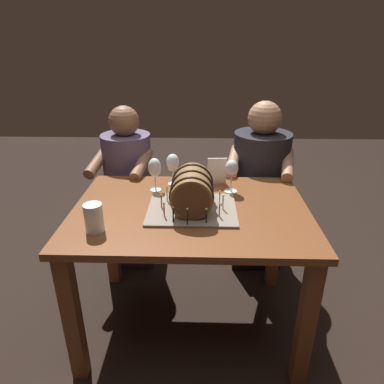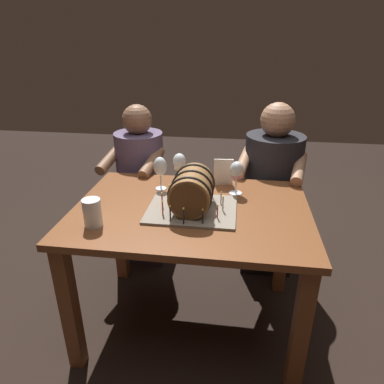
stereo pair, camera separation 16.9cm
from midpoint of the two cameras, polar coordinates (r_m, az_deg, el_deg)
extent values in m
plane|color=black|center=(2.20, -2.54, -20.36)|extent=(8.00, 8.00, 0.00)
cube|color=brown|center=(1.76, -2.97, -3.21)|extent=(1.18, 0.85, 0.03)
cube|color=brown|center=(1.81, -21.69, -18.80)|extent=(0.07, 0.07, 0.71)
cube|color=brown|center=(1.73, 15.37, -20.16)|extent=(0.07, 0.07, 0.71)
cube|color=brown|center=(2.35, -15.18, -6.90)|extent=(0.07, 0.07, 0.71)
cube|color=brown|center=(2.29, 11.43, -7.40)|extent=(0.07, 0.07, 0.71)
cube|color=gray|center=(1.73, -2.80, -2.91)|extent=(0.44, 0.35, 0.01)
cylinder|color=brown|center=(1.68, -2.87, 0.24)|extent=(0.20, 0.25, 0.20)
cylinder|color=#4F371E|center=(1.57, -3.21, -1.67)|extent=(0.17, 0.00, 0.17)
cylinder|color=#4F371E|center=(1.80, -2.57, 1.89)|extent=(0.17, 0.00, 0.17)
torus|color=black|center=(1.61, -3.09, -1.01)|extent=(0.21, 0.01, 0.21)
torus|color=black|center=(1.68, -2.87, 0.24)|extent=(0.21, 0.01, 0.21)
torus|color=black|center=(1.76, -2.66, 1.37)|extent=(0.21, 0.01, 0.21)
cylinder|color=silver|center=(1.70, 2.28, -1.85)|extent=(0.01, 0.01, 0.07)
sphere|color=#F9C64C|center=(1.68, 2.30, -0.63)|extent=(0.01, 0.01, 0.01)
cylinder|color=silver|center=(1.77, 1.84, -0.97)|extent=(0.01, 0.01, 0.06)
sphere|color=#F9C64C|center=(1.75, 1.85, 0.08)|extent=(0.01, 0.01, 0.01)
cylinder|color=#D64C47|center=(1.82, 0.32, 0.00)|extent=(0.01, 0.01, 0.07)
sphere|color=#F9C64C|center=(1.81, 0.32, 1.12)|extent=(0.01, 0.01, 0.01)
cylinder|color=#D64C47|center=(1.86, -2.90, 0.48)|extent=(0.01, 0.01, 0.07)
sphere|color=#F9C64C|center=(1.84, -2.93, 1.62)|extent=(0.01, 0.01, 0.01)
cylinder|color=silver|center=(1.84, -5.08, 0.06)|extent=(0.01, 0.01, 0.06)
sphere|color=#F9C64C|center=(1.83, -5.12, 1.08)|extent=(0.01, 0.01, 0.01)
cylinder|color=#EAD666|center=(1.80, -6.79, -0.41)|extent=(0.01, 0.01, 0.07)
sphere|color=#F9C64C|center=(1.78, -6.86, 0.83)|extent=(0.01, 0.01, 0.01)
cylinder|color=#D64C47|center=(1.74, -7.81, -1.61)|extent=(0.01, 0.01, 0.06)
sphere|color=#F9C64C|center=(1.72, -7.88, -0.50)|extent=(0.01, 0.01, 0.01)
cylinder|color=#D64C47|center=(1.65, -7.52, -3.03)|extent=(0.01, 0.01, 0.06)
sphere|color=#F9C64C|center=(1.63, -7.59, -1.86)|extent=(0.01, 0.01, 0.01)
cylinder|color=black|center=(1.60, -6.13, -3.83)|extent=(0.01, 0.01, 0.07)
sphere|color=#F9C64C|center=(1.58, -6.19, -2.57)|extent=(0.01, 0.01, 0.01)
cylinder|color=black|center=(1.57, -3.85, -4.22)|extent=(0.01, 0.01, 0.07)
sphere|color=#F9C64C|center=(1.55, -3.89, -2.84)|extent=(0.01, 0.01, 0.01)
cylinder|color=black|center=(1.58, -0.71, -4.11)|extent=(0.01, 0.01, 0.06)
sphere|color=#F9C64C|center=(1.56, -0.71, -2.87)|extent=(0.01, 0.01, 0.01)
cylinder|color=#D64C47|center=(1.63, 1.56, -3.18)|extent=(0.01, 0.01, 0.06)
sphere|color=#F9C64C|center=(1.62, 1.58, -2.06)|extent=(0.01, 0.01, 0.01)
cylinder|color=white|center=(2.04, -5.45, 1.30)|extent=(0.06, 0.06, 0.00)
cylinder|color=white|center=(2.02, -5.50, 2.45)|extent=(0.01, 0.01, 0.08)
ellipsoid|color=white|center=(1.99, -5.60, 4.86)|extent=(0.07, 0.07, 0.10)
cylinder|color=beige|center=(2.00, -5.58, 4.18)|extent=(0.06, 0.06, 0.04)
cylinder|color=white|center=(1.97, -8.41, 0.29)|extent=(0.06, 0.06, 0.00)
cylinder|color=white|center=(1.95, -8.48, 1.40)|extent=(0.01, 0.01, 0.08)
ellipsoid|color=white|center=(1.92, -8.65, 3.94)|extent=(0.07, 0.07, 0.11)
cylinder|color=white|center=(1.94, 3.87, 0.09)|extent=(0.07, 0.07, 0.00)
cylinder|color=white|center=(1.92, 3.91, 1.33)|extent=(0.01, 0.01, 0.09)
ellipsoid|color=white|center=(1.89, 3.99, 3.85)|extent=(0.07, 0.07, 0.09)
cylinder|color=pink|center=(1.89, 3.97, 3.17)|extent=(0.06, 0.06, 0.04)
cylinder|color=white|center=(1.61, -18.69, -4.11)|extent=(0.08, 0.08, 0.13)
cylinder|color=#C6842D|center=(1.61, -18.64, -4.47)|extent=(0.08, 0.08, 0.11)
cylinder|color=white|center=(1.59, -18.92, -2.58)|extent=(0.08, 0.08, 0.01)
cube|color=silver|center=(2.00, 1.71, 3.40)|extent=(0.11, 0.03, 0.16)
cube|color=#372D40|center=(2.64, -11.50, -6.21)|extent=(0.34, 0.32, 0.45)
cylinder|color=#5B4C6B|center=(2.44, -12.41, 3.46)|extent=(0.37, 0.37, 0.50)
sphere|color=brown|center=(2.34, -13.16, 11.20)|extent=(0.20, 0.20, 0.20)
cylinder|color=brown|center=(2.23, -10.41, 4.42)|extent=(0.11, 0.32, 0.14)
cylinder|color=brown|center=(2.35, -17.17, 4.72)|extent=(0.11, 0.32, 0.14)
cube|color=black|center=(2.59, 8.43, -6.56)|extent=(0.34, 0.32, 0.45)
cylinder|color=#232328|center=(2.38, 9.13, 3.46)|extent=(0.44, 0.44, 0.51)
sphere|color=#A87A5B|center=(2.28, 9.72, 11.81)|extent=(0.22, 0.22, 0.22)
cylinder|color=#A87A5B|center=(2.21, 13.32, 4.37)|extent=(0.13, 0.32, 0.14)
cylinder|color=#A87A5B|center=(2.24, 4.67, 5.18)|extent=(0.13, 0.32, 0.14)
camera|label=1|loc=(0.08, -92.86, -1.29)|focal=32.61mm
camera|label=2|loc=(0.08, 87.14, 1.29)|focal=32.61mm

